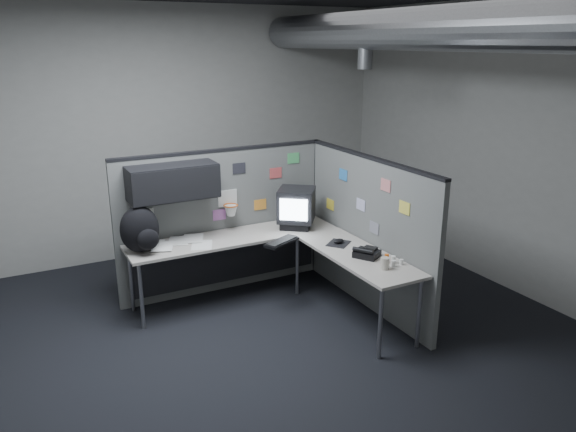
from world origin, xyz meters
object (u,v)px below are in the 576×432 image
desk (266,251)px  monitor (296,207)px  phone (367,253)px  backpack (140,230)px  keyboard (282,242)px

desk → monitor: bearing=26.7°
desk → phone: size_ratio=7.70×
desk → backpack: backpack is taller
monitor → phone: size_ratio=1.80×
phone → keyboard: bearing=106.0°
monitor → keyboard: size_ratio=1.22×
desk → backpack: bearing=168.2°
desk → keyboard: keyboard is taller
phone → backpack: backpack is taller
keyboard → backpack: bearing=-177.7°
monitor → phone: 1.17m
monitor → backpack: bearing=172.1°
phone → backpack: (-1.91, 1.14, 0.19)m
keyboard → phone: size_ratio=1.48×
backpack → monitor: bearing=5.2°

